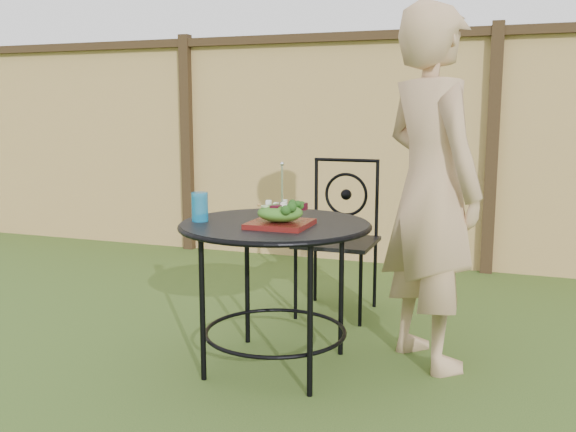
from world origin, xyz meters
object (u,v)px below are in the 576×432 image
(salad_plate, at_px, (280,224))
(patio_table, at_px, (275,251))
(patio_chair, at_px, (339,232))
(diner, at_px, (431,189))

(salad_plate, bearing_deg, patio_table, 123.21)
(patio_chair, distance_m, diner, 0.98)
(patio_table, height_order, patio_chair, patio_chair)
(diner, relative_size, salad_plate, 6.49)
(diner, xyz_separation_m, salad_plate, (-0.62, -0.42, -0.14))
(diner, bearing_deg, patio_chair, 0.29)
(patio_table, distance_m, salad_plate, 0.19)
(patio_chair, xyz_separation_m, salad_plate, (0.01, -1.07, 0.23))
(patio_chair, height_order, diner, diner)
(diner, distance_m, salad_plate, 0.77)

